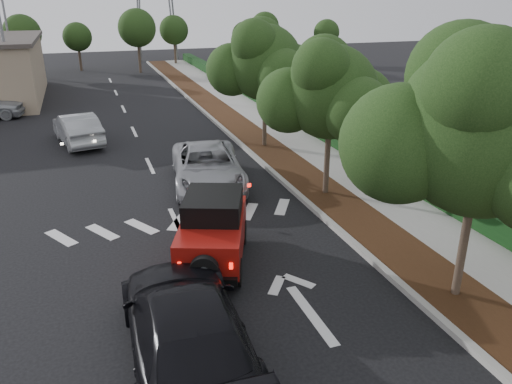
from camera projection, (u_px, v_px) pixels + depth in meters
name	position (u px, v px, depth m)	size (l,w,h in m)	color
ground	(228.00, 332.00, 10.87)	(120.00, 120.00, 0.00)	black
curb	(251.00, 154.00, 22.77)	(0.20, 70.00, 0.15)	#9E9B93
planting_strip	(272.00, 152.00, 23.08)	(1.80, 70.00, 0.12)	black
sidewalk	(309.00, 148.00, 23.66)	(2.00, 70.00, 0.12)	gray
hedge	(336.00, 138.00, 23.96)	(0.80, 70.00, 0.80)	black
transmission_tower	(159.00, 61.00, 54.82)	(7.00, 4.00, 28.00)	slate
street_tree_near	(454.00, 297.00, 12.14)	(3.80, 3.80, 5.92)	black
street_tree_mid	(325.00, 195.00, 18.28)	(3.20, 3.20, 5.32)	black
street_tree_far	(264.00, 147.00, 23.98)	(3.40, 3.40, 5.62)	black
light_pole_a	(16.00, 110.00, 31.70)	(2.00, 0.22, 9.00)	slate
light_pole_b	(16.00, 82.00, 41.93)	(2.00, 0.22, 9.00)	slate
red_jeep	(214.00, 228.00, 13.53)	(2.72, 3.85, 1.88)	black
silver_suv_ahead	(208.00, 167.00, 18.90)	(2.53, 5.49, 1.53)	#989A9F
black_suv_oncoming	(186.00, 326.00, 9.76)	(2.28, 5.62, 1.63)	black
silver_sedan_oncoming	(77.00, 129.00, 24.30)	(1.59, 4.56, 1.50)	#95989C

